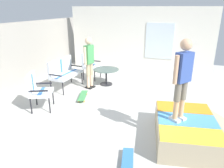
{
  "coord_description": "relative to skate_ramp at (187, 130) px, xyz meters",
  "views": [
    {
      "loc": [
        -5.04,
        -1.6,
        2.64
      ],
      "look_at": [
        -0.03,
        0.25,
        0.7
      ],
      "focal_mm": 34.23,
      "sensor_mm": 36.0,
      "label": 1
    }
  ],
  "objects": [
    {
      "name": "person_watching",
      "position": [
        2.09,
        3.24,
        0.77
      ],
      "size": [
        0.47,
        0.29,
        1.73
      ],
      "color": "black",
      "rests_on": "ground_plane"
    },
    {
      "name": "back_wall_cinderblock",
      "position": [
        0.92,
        5.74,
        0.83
      ],
      "size": [
        9.0,
        0.2,
        2.15
      ],
      "color": "#9E998E",
      "rests_on": "ground_plane"
    },
    {
      "name": "skateboard_spare",
      "position": [
        -1.2,
        0.93,
        -0.16
      ],
      "size": [
        0.82,
        0.38,
        0.1
      ],
      "color": "#3372B2",
      "rests_on": "ground_plane"
    },
    {
      "name": "patio_table",
      "position": [
        2.59,
        2.84,
        0.16
      ],
      "size": [
        0.9,
        0.9,
        0.57
      ],
      "color": "black",
      "rests_on": "ground_plane"
    },
    {
      "name": "skate_ramp",
      "position": [
        0.0,
        0.0,
        0.0
      ],
      "size": [
        2.0,
        2.12,
        0.49
      ],
      "color": "tan",
      "rests_on": "ground_plane"
    },
    {
      "name": "patio_chair_near_house",
      "position": [
        3.02,
        3.71,
        0.37
      ],
      "size": [
        0.62,
        0.55,
        1.02
      ],
      "color": "black",
      "rests_on": "ground_plane"
    },
    {
      "name": "house_facade",
      "position": [
        4.71,
        2.23,
        1.09
      ],
      "size": [
        0.23,
        6.0,
        2.66
      ],
      "color": "white",
      "rests_on": "ground_plane"
    },
    {
      "name": "patio_chair_by_wall",
      "position": [
        0.13,
        3.84,
        0.37
      ],
      "size": [
        0.8,
        0.76,
        1.02
      ],
      "color": "black",
      "rests_on": "ground_plane"
    },
    {
      "name": "ground_plane",
      "position": [
        0.92,
        1.74,
        -0.29
      ],
      "size": [
        12.0,
        12.0,
        0.1
      ],
      "primitive_type": "cube",
      "color": "beige"
    },
    {
      "name": "patio_bench",
      "position": [
        1.79,
        4.06,
        0.37
      ],
      "size": [
        1.27,
        0.6,
        1.02
      ],
      "color": "black",
      "rests_on": "ground_plane"
    },
    {
      "name": "skateboard_by_bench",
      "position": [
        1.19,
        3.05,
        -0.16
      ],
      "size": [
        0.82,
        0.45,
        0.1
      ],
      "color": "#3F8C4C",
      "rests_on": "ground_plane"
    },
    {
      "name": "person_skater",
      "position": [
        -0.08,
        0.22,
        1.18
      ],
      "size": [
        0.4,
        0.36,
        1.62
      ],
      "color": "silver",
      "rests_on": "skate_ramp"
    }
  ]
}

